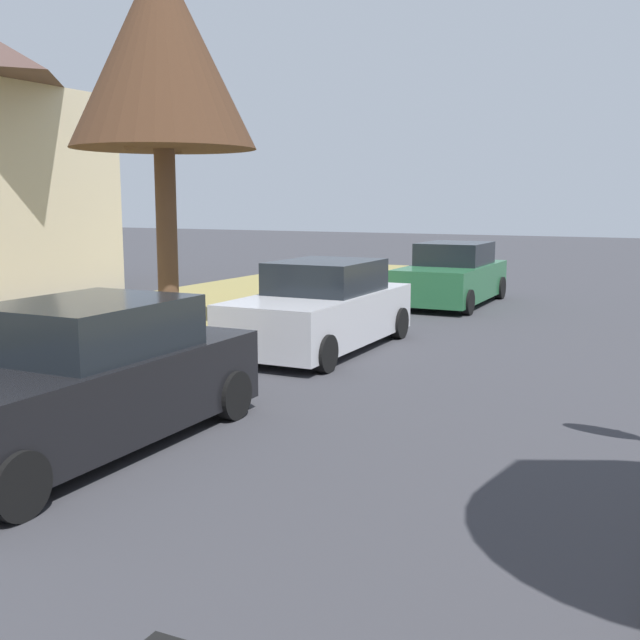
{
  "coord_description": "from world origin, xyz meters",
  "views": [
    {
      "loc": [
        3.8,
        1.12,
        2.63
      ],
      "look_at": [
        -0.03,
        8.49,
        1.33
      ],
      "focal_mm": 42.76,
      "sensor_mm": 36.0,
      "label": 1
    }
  ],
  "objects_px": {
    "street_tree_left_mid_b": "(161,53)",
    "parked_sedan_silver": "(322,309)",
    "parked_sedan_black": "(81,381)",
    "parked_sedan_green": "(452,276)"
  },
  "relations": [
    {
      "from": "parked_sedan_silver",
      "to": "parked_sedan_green",
      "type": "height_order",
      "value": "same"
    },
    {
      "from": "street_tree_left_mid_b",
      "to": "parked_sedan_green",
      "type": "relative_size",
      "value": 1.65
    },
    {
      "from": "street_tree_left_mid_b",
      "to": "parked_sedan_silver",
      "type": "xyz_separation_m",
      "value": [
        3.63,
        -0.26,
        -4.74
      ]
    },
    {
      "from": "street_tree_left_mid_b",
      "to": "parked_sedan_silver",
      "type": "bearing_deg",
      "value": -4.03
    },
    {
      "from": "street_tree_left_mid_b",
      "to": "parked_sedan_black",
      "type": "distance_m",
      "value": 8.81
    },
    {
      "from": "parked_sedan_green",
      "to": "parked_sedan_silver",
      "type": "bearing_deg",
      "value": -91.74
    },
    {
      "from": "parked_sedan_black",
      "to": "parked_sedan_silver",
      "type": "xyz_separation_m",
      "value": [
        -0.24,
        6.08,
        0.0
      ]
    },
    {
      "from": "parked_sedan_black",
      "to": "street_tree_left_mid_b",
      "type": "bearing_deg",
      "value": 121.47
    },
    {
      "from": "parked_sedan_silver",
      "to": "parked_sedan_green",
      "type": "bearing_deg",
      "value": 88.26
    },
    {
      "from": "parked_sedan_black",
      "to": "parked_sedan_silver",
      "type": "bearing_deg",
      "value": 92.3
    }
  ]
}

